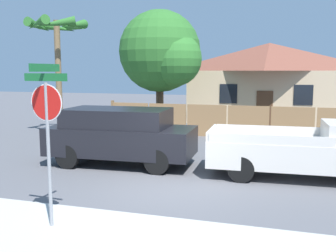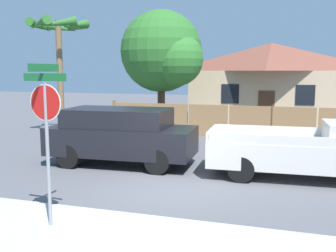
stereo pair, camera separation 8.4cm
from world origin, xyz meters
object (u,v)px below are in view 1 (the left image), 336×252
at_px(oak_tree, 163,53).
at_px(stop_sign, 47,117).
at_px(palm_tree, 57,35).
at_px(orange_pickup, 309,150).
at_px(red_suv, 120,134).
at_px(house, 268,80).

relative_size(oak_tree, stop_sign, 1.93).
height_order(oak_tree, palm_tree, oak_tree).
bearing_deg(orange_pickup, stop_sign, -137.15).
bearing_deg(oak_tree, red_suv, -82.43).
distance_m(house, oak_tree, 8.21).
relative_size(orange_pickup, stop_sign, 1.66).
bearing_deg(palm_tree, red_suv, -41.78).
height_order(palm_tree, stop_sign, palm_tree).
bearing_deg(stop_sign, house, 84.37).
xyz_separation_m(house, oak_tree, (-5.07, -6.28, 1.50)).
bearing_deg(stop_sign, red_suv, 102.31).
bearing_deg(house, palm_tree, -134.04).
relative_size(house, stop_sign, 3.02).
distance_m(house, red_suv, 14.82).
height_order(house, stop_sign, house).
bearing_deg(palm_tree, oak_tree, 38.06).
relative_size(red_suv, orange_pickup, 0.91).
xyz_separation_m(red_suv, stop_sign, (0.78, -5.21, 1.18)).
height_order(red_suv, stop_sign, stop_sign).
xyz_separation_m(house, palm_tree, (-9.22, -9.54, 2.24)).
xyz_separation_m(oak_tree, red_suv, (1.05, -7.91, -2.99)).
xyz_separation_m(house, red_suv, (-4.02, -14.19, -1.49)).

